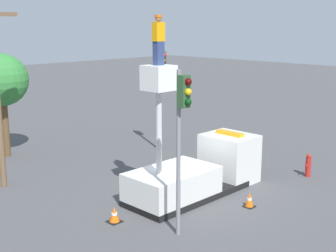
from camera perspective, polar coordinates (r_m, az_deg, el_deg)
name	(u,v)px	position (r m, az deg, el deg)	size (l,w,h in m)	color
ground_plane	(188,196)	(19.12, 2.44, -8.50)	(120.00, 120.00, 0.00)	#4C4C4F
bucket_truck	(197,171)	(19.18, 3.53, -5.54)	(6.27, 2.22, 5.36)	black
worker	(159,40)	(16.71, -1.16, 10.43)	(0.40, 0.26, 1.75)	navy
traffic_light_pole	(182,121)	(14.53, 1.71, 0.59)	(0.34, 0.57, 5.44)	gray
traffic_light_across	(161,79)	(24.95, -0.83, 5.72)	(0.34, 0.57, 5.54)	gray
fire_hydrant	(308,165)	(22.18, 16.72, -4.62)	(0.49, 0.25, 1.06)	#B2231E
traffic_cone_rear	(114,215)	(16.76, -6.56, -10.72)	(0.46, 0.46, 0.56)	black
traffic_cone_curbside	(249,200)	(18.19, 9.90, -8.89)	(0.40, 0.40, 0.58)	black
tree_left_bg	(2,81)	(25.25, -19.59, 5.21)	(2.67, 2.67, 5.35)	brown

